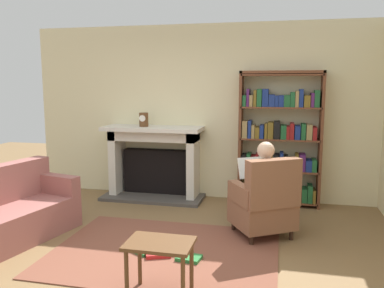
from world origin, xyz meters
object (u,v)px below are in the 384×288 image
Objects in this scene: fireplace at (155,160)px; bookshelf at (279,141)px; side_table at (160,251)px; armchair_reading at (265,202)px; mantel_clock at (144,120)px; seated_reader at (261,184)px; sofa_floral at (2,216)px.

bookshelf is at bearing 0.98° from fireplace.
armchair_reading is at bearing 62.72° from side_table.
fireplace is 2.23m from armchair_reading.
bookshelf is (2.05, 0.13, -0.28)m from mantel_clock.
sofa_floral is (-2.83, -0.94, -0.30)m from seated_reader.
seated_reader reaches higher than sofa_floral.
fireplace is at bearing -68.37° from armchair_reading.
bookshelf reaches higher than sofa_floral.
bookshelf reaches higher than armchair_reading.
bookshelf is 2.04× the size of armchair_reading.
seated_reader is (-0.19, -1.26, -0.35)m from bookshelf.
mantel_clock is 0.11× the size of bookshelf.
mantel_clock is 2.46m from sofa_floral.
side_table is at bearing -68.13° from mantel_clock.
mantel_clock reaches higher than sofa_floral.
side_table is at bearing -96.02° from sofa_floral.
fireplace is 2.45m from sofa_floral.
bookshelf is 1.74× the size of seated_reader.
mantel_clock is 0.19× the size of seated_reader.
bookshelf is at bearing -130.36° from seated_reader.
sofa_floral reaches higher than side_table.
mantel_clock is 2.26m from seated_reader.
bookshelf is 1.32m from seated_reader.
mantel_clock is at bearing -62.92° from seated_reader.
fireplace is 0.80× the size of bookshelf.
mantel_clock reaches higher than seated_reader.
seated_reader reaches higher than side_table.
armchair_reading is at bearing -32.62° from mantel_clock.
seated_reader is at bearing -31.27° from mantel_clock.
side_table is (-0.74, -1.65, -0.21)m from seated_reader.
mantel_clock is at bearing -64.27° from armchair_reading.
armchair_reading is 0.85× the size of seated_reader.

